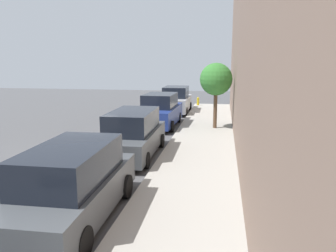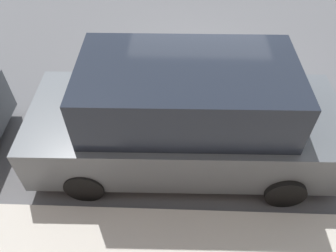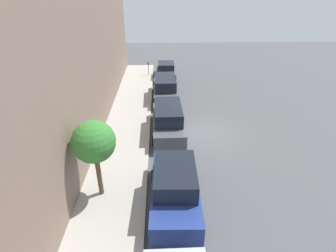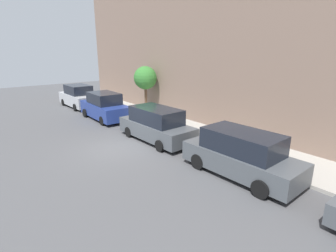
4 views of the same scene
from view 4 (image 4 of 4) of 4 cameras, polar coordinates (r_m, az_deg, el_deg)
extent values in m
plane|color=#515154|center=(14.15, -10.65, -4.78)|extent=(60.00, 60.00, 0.00)
cube|color=#B2ADA3|center=(16.95, 4.34, -0.72)|extent=(3.05, 32.00, 0.15)
cube|color=#846B5B|center=(18.14, 11.07, 21.76)|extent=(2.00, 32.00, 13.68)
cube|color=#4C5156|center=(11.22, 15.49, -7.31)|extent=(1.99, 4.94, 0.84)
cube|color=black|center=(10.92, 15.82, -3.27)|extent=(1.73, 3.13, 0.84)
cylinder|color=black|center=(11.57, 6.57, -7.68)|extent=(0.22, 0.68, 0.68)
cylinder|color=black|center=(12.83, 12.23, -5.48)|extent=(0.22, 0.68, 0.68)
cylinder|color=black|center=(9.94, 19.52, -12.81)|extent=(0.22, 0.68, 0.68)
cylinder|color=black|center=(11.38, 24.36, -9.53)|extent=(0.22, 0.68, 0.68)
cube|color=#4C5156|center=(14.94, -2.58, -0.78)|extent=(1.98, 4.93, 0.84)
cube|color=black|center=(14.71, -2.62, 2.35)|extent=(1.72, 3.13, 0.84)
cylinder|color=black|center=(15.77, -8.51, -1.28)|extent=(0.22, 0.62, 0.62)
cylinder|color=black|center=(16.71, -3.22, -0.11)|extent=(0.22, 0.62, 0.62)
cylinder|color=black|center=(13.38, -1.75, -4.33)|extent=(0.22, 0.62, 0.62)
cylinder|color=black|center=(14.48, 3.91, -2.73)|extent=(0.22, 0.62, 0.62)
cube|color=navy|center=(20.15, -13.59, 3.45)|extent=(2.10, 4.86, 0.96)
cube|color=black|center=(19.98, -13.75, 5.91)|extent=(1.80, 2.65, 0.80)
cylinder|color=black|center=(21.20, -17.55, 2.72)|extent=(0.22, 0.64, 0.64)
cylinder|color=black|center=(21.93, -13.06, 3.49)|extent=(0.22, 0.64, 0.64)
cylinder|color=black|center=(18.54, -14.05, 1.11)|extent=(0.22, 0.64, 0.64)
cylinder|color=black|center=(19.37, -9.10, 2.04)|extent=(0.22, 0.64, 0.64)
cube|color=#B7BABF|center=(25.19, -18.80, 5.55)|extent=(2.01, 4.82, 0.96)
cube|color=black|center=(25.06, -18.98, 7.52)|extent=(1.75, 2.62, 0.80)
cylinder|color=black|center=(26.35, -21.78, 4.83)|extent=(0.22, 0.62, 0.62)
cylinder|color=black|center=(26.95, -18.03, 5.43)|extent=(0.22, 0.62, 0.62)
cylinder|color=black|center=(23.58, -19.51, 3.83)|extent=(0.22, 0.62, 0.62)
cylinder|color=black|center=(24.25, -15.39, 4.50)|extent=(0.22, 0.62, 0.62)
cylinder|color=brown|center=(21.12, -4.86, 6.03)|extent=(0.21, 0.21, 2.26)
sphere|color=#387F33|center=(20.89, -4.96, 10.41)|extent=(1.80, 1.80, 1.80)
cylinder|color=gold|center=(28.82, -18.49, 6.28)|extent=(0.20, 0.20, 0.55)
sphere|color=gold|center=(28.77, -18.55, 6.91)|extent=(0.18, 0.18, 0.18)
camera|label=1|loc=(12.28, 56.81, 3.81)|focal=35.00mm
camera|label=2|loc=(16.61, 8.00, 14.62)|focal=35.00mm
camera|label=3|loc=(28.03, -21.94, 22.45)|focal=28.00mm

